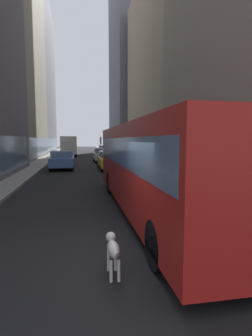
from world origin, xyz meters
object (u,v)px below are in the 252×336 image
at_px(dalmatian_dog, 113,248).
at_px(car_yellow_taxi, 110,160).
at_px(car_blue_hatchback, 62,160).
at_px(box_truck, 69,145).
at_px(transit_bus, 154,162).
at_px(car_silver_sedan, 102,155).
at_px(car_red_coupe, 104,150).

bearing_deg(dalmatian_dog, car_yellow_taxi, 83.40).
xyz_separation_m(car_blue_hatchback, box_truck, (-0.00, 18.53, 0.84)).
xyz_separation_m(transit_bus, car_silver_sedan, (0.00, 21.20, -0.96)).
xyz_separation_m(car_yellow_taxi, car_silver_sedan, (-0.00, 7.86, -0.00)).
xyz_separation_m(car_red_coupe, box_truck, (-5.60, -1.91, 0.84)).
distance_m(car_blue_hatchback, box_truck, 18.55).
height_order(car_silver_sedan, car_red_coupe, same).
distance_m(transit_bus, box_truck, 33.35).
height_order(car_yellow_taxi, car_silver_sedan, same).
bearing_deg(car_blue_hatchback, car_yellow_taxi, -17.19).
xyz_separation_m(car_blue_hatchback, dalmatian_dog, (1.97, -18.77, -0.31)).
distance_m(car_red_coupe, dalmatian_dog, 39.38).
bearing_deg(box_truck, car_red_coupe, 18.79).
bearing_deg(car_red_coupe, car_yellow_taxi, -94.22).
bearing_deg(car_red_coupe, car_silver_sedan, -96.60).
bearing_deg(car_silver_sedan, car_blue_hatchback, -121.15).
bearing_deg(car_yellow_taxi, transit_bus, -90.00).
height_order(transit_bus, box_truck, same).
relative_size(transit_bus, car_yellow_taxi, 2.62).
bearing_deg(car_blue_hatchback, box_truck, 90.00).
bearing_deg(transit_bus, car_yellow_taxi, 90.00).
bearing_deg(transit_bus, dalmatian_dog, -115.82).
relative_size(car_silver_sedan, dalmatian_dog, 4.06).
height_order(car_blue_hatchback, car_red_coupe, same).
relative_size(car_blue_hatchback, box_truck, 0.63).
bearing_deg(car_blue_hatchback, car_silver_sedan, 58.85).
height_order(car_blue_hatchback, dalmatian_dog, car_blue_hatchback).
distance_m(transit_bus, car_silver_sedan, 21.22).
relative_size(car_blue_hatchback, car_silver_sedan, 1.20).
bearing_deg(car_blue_hatchback, car_red_coupe, 74.68).
distance_m(transit_bus, dalmatian_dog, 4.83).
bearing_deg(transit_bus, car_blue_hatchback, 105.34).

